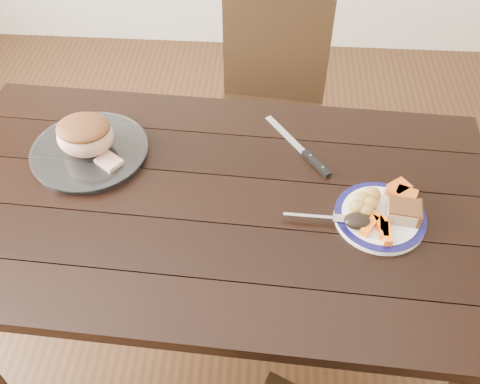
# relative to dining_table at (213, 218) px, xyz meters

# --- Properties ---
(ground) EXTENTS (4.00, 4.00, 0.00)m
(ground) POSITION_rel_dining_table_xyz_m (0.00, 0.00, -0.66)
(ground) COLOR #472B16
(ground) RESTS_ON ground
(dining_table) EXTENTS (1.64, 0.98, 0.75)m
(dining_table) POSITION_rel_dining_table_xyz_m (0.00, 0.00, 0.00)
(dining_table) COLOR black
(dining_table) RESTS_ON ground
(chair_far) EXTENTS (0.46, 0.47, 0.93)m
(chair_far) POSITION_rel_dining_table_xyz_m (0.15, 0.74, -0.13)
(chair_far) COLOR black
(chair_far) RESTS_ON ground
(dinner_plate) EXTENTS (0.25, 0.25, 0.02)m
(dinner_plate) POSITION_rel_dining_table_xyz_m (0.46, -0.05, 0.10)
(dinner_plate) COLOR white
(dinner_plate) RESTS_ON dining_table
(plate_rim) EXTENTS (0.25, 0.25, 0.02)m
(plate_rim) POSITION_rel_dining_table_xyz_m (0.46, -0.05, 0.11)
(plate_rim) COLOR #0F0D43
(plate_rim) RESTS_ON dinner_plate
(serving_platter) EXTENTS (0.34, 0.34, 0.02)m
(serving_platter) POSITION_rel_dining_table_xyz_m (-0.39, 0.15, 0.10)
(serving_platter) COLOR white
(serving_platter) RESTS_ON dining_table
(pork_slice) EXTENTS (0.09, 0.08, 0.04)m
(pork_slice) POSITION_rel_dining_table_xyz_m (0.52, -0.05, 0.13)
(pork_slice) COLOR tan
(pork_slice) RESTS_ON dinner_plate
(roasted_potatoes) EXTENTS (0.09, 0.10, 0.04)m
(roasted_potatoes) POSITION_rel_dining_table_xyz_m (0.42, -0.02, 0.13)
(roasted_potatoes) COLOR gold
(roasted_potatoes) RESTS_ON dinner_plate
(carrot_batons) EXTENTS (0.08, 0.11, 0.02)m
(carrot_batons) POSITION_rel_dining_table_xyz_m (0.45, -0.10, 0.12)
(carrot_batons) COLOR orange
(carrot_batons) RESTS_ON dinner_plate
(pumpkin_wedges) EXTENTS (0.08, 0.09, 0.04)m
(pumpkin_wedges) POSITION_rel_dining_table_xyz_m (0.52, 0.01, 0.13)
(pumpkin_wedges) COLOR orange
(pumpkin_wedges) RESTS_ON dinner_plate
(dark_mushroom) EXTENTS (0.07, 0.05, 0.03)m
(dark_mushroom) POSITION_rel_dining_table_xyz_m (0.39, -0.09, 0.13)
(dark_mushroom) COLOR black
(dark_mushroom) RESTS_ON dinner_plate
(fork) EXTENTS (0.18, 0.03, 0.00)m
(fork) POSITION_rel_dining_table_xyz_m (0.30, -0.07, 0.11)
(fork) COLOR silver
(fork) RESTS_ON dinner_plate
(roast_joint) EXTENTS (0.17, 0.15, 0.11)m
(roast_joint) POSITION_rel_dining_table_xyz_m (-0.39, 0.15, 0.16)
(roast_joint) COLOR tan
(roast_joint) RESTS_ON serving_platter
(cut_slice) EXTENTS (0.09, 0.09, 0.02)m
(cut_slice) POSITION_rel_dining_table_xyz_m (-0.31, 0.10, 0.12)
(cut_slice) COLOR tan
(cut_slice) RESTS_ON serving_platter
(carving_knife) EXTENTS (0.20, 0.27, 0.01)m
(carving_knife) POSITION_rel_dining_table_xyz_m (0.27, 0.18, 0.10)
(carving_knife) COLOR silver
(carving_knife) RESTS_ON dining_table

